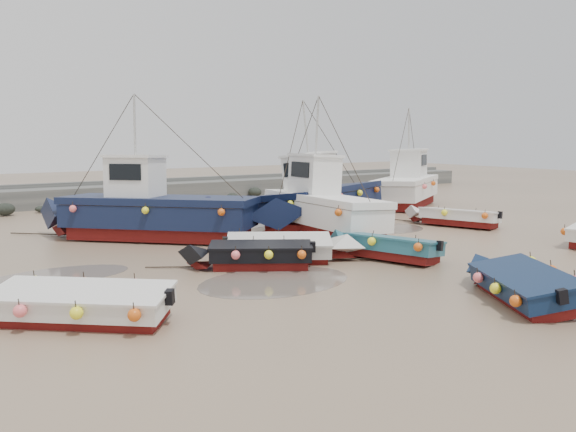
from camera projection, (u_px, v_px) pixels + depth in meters
name	position (u px, v px, depth m)	size (l,w,h in m)	color
ground	(352.00, 258.00, 20.66)	(120.00, 120.00, 0.00)	#937860
seawall	(147.00, 192.00, 38.77)	(60.00, 4.92, 1.50)	#5F5F5A
puddle_a	(275.00, 281.00, 17.31)	(4.99, 4.99, 0.01)	#60554B
puddle_b	(389.00, 228.00, 27.36)	(3.55, 3.55, 0.01)	#60554B
puddle_c	(58.00, 276.00, 17.98)	(4.48, 4.48, 0.01)	#60554B
puddle_d	(232.00, 220.00, 29.88)	(5.87, 5.87, 0.01)	#60554B
dinghy_0	(68.00, 300.00, 13.45)	(5.57, 4.81, 1.43)	maroon
dinghy_1	(521.00, 279.00, 15.38)	(3.69, 5.52, 1.43)	maroon
dinghy_2	(384.00, 244.00, 20.42)	(2.81, 5.49, 1.43)	maroon
dinghy_4	(250.00, 252.00, 19.00)	(5.18, 3.58, 1.43)	maroon
dinghy_5	(289.00, 246.00, 20.10)	(5.52, 3.89, 1.43)	maroon
dinghy_6	(452.00, 215.00, 28.09)	(3.15, 5.87, 1.43)	maroon
cabin_boat_0	(146.00, 209.00, 24.36)	(9.30, 8.89, 6.22)	maroon
cabin_boat_1	(316.00, 205.00, 25.38)	(2.93, 9.86, 6.22)	maroon
cabin_boat_2	(320.00, 200.00, 28.00)	(10.86, 6.33, 6.22)	maroon
cabin_boat_3	(408.00, 185.00, 36.17)	(9.14, 6.45, 6.22)	maroon
person	(208.00, 240.00, 24.20)	(0.69, 0.45, 1.89)	#1C1D38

